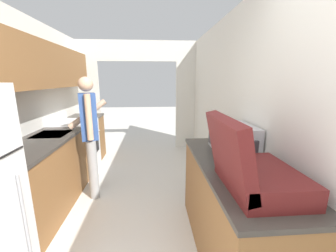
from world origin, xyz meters
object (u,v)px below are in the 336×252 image
Objects in this scene: suitcase at (249,169)px; knife at (85,115)px; range_oven at (77,147)px; person at (90,135)px; microwave at (233,138)px.

suitcase is 1.94× the size of knife.
suitcase is at bearing -50.10° from range_oven.
person is 5.31× the size of knife.
microwave is (2.17, -1.66, 0.60)m from range_oven.
range_oven is 3.17m from suitcase.
person is 2.74× the size of suitcase.
range_oven reaches higher than knife.
knife is (-0.51, 1.46, 0.03)m from person.
range_oven is 0.63× the size of person.
microwave is 3.18m from knife.
microwave is at bearing 76.49° from suitcase.
person is 2.19m from suitcase.
microwave is 1.60× the size of knife.
suitcase is (2.00, -2.39, 0.60)m from range_oven.
microwave is at bearing -46.73° from knife.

